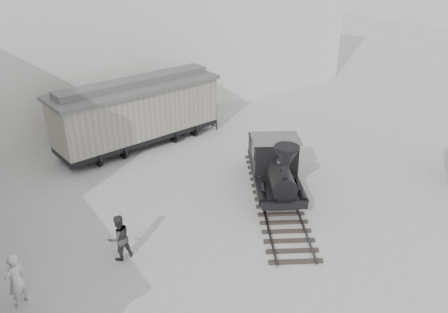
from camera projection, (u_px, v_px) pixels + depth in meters
ground at (300, 254)px, 14.63m from camera, size 90.00×90.00×0.00m
north_wall at (111, 23)px, 23.20m from camera, size 34.00×2.51×11.00m
locomotive at (275, 169)px, 17.84m from camera, size 5.89×7.96×2.92m
boxcar at (138, 111)px, 21.80m from camera, size 8.77×3.46×3.51m
visitor_a at (16, 280)px, 12.29m from camera, size 0.74×0.66×1.70m
visitor_b at (119, 238)px, 14.13m from camera, size 0.85×0.70×1.62m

